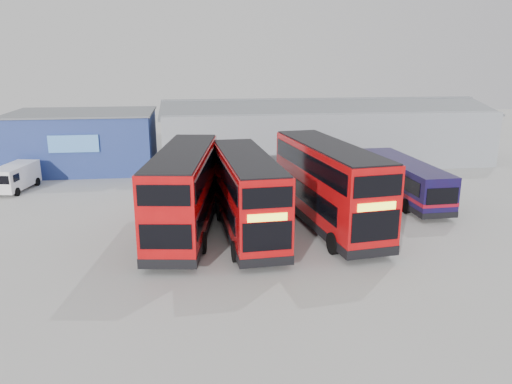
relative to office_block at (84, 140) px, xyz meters
name	(u,v)px	position (x,y,z in m)	size (l,w,h in m)	color
ground_plane	(271,230)	(14.00, -17.99, -2.58)	(120.00, 120.00, 0.00)	#9F9F9A
office_block	(84,140)	(0.00, 0.00, 0.00)	(12.30, 8.32, 5.12)	navy
maintenance_shed	(321,132)	(22.00, 2.01, 0.02)	(30.50, 12.00, 5.89)	gray
double_decker_left	(184,193)	(9.02, -18.03, -0.16)	(4.32, 11.76, 4.87)	red
double_decker_centre	(247,196)	(12.51, -18.56, -0.28)	(3.36, 11.09, 4.63)	red
double_decker_right	(328,187)	(17.40, -17.84, -0.11)	(4.36, 11.99, 4.97)	red
single_decker_blue	(404,181)	(24.20, -13.02, -1.19)	(2.83, 10.43, 2.80)	#0F0C38
panel_van	(15,177)	(-3.80, -6.95, -1.49)	(2.59, 4.71, 1.95)	white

